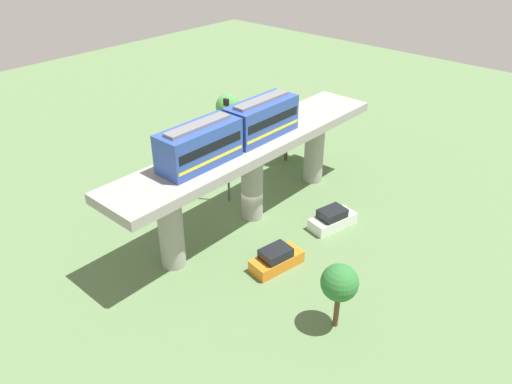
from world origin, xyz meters
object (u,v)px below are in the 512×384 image
parked_car_orange (276,259)px  parked_car_white (332,219)px  tree_near_viaduct (339,283)px  signal_post (228,147)px  train (232,131)px  tree_mid_lot (228,107)px  tree_far_corner (287,132)px

parked_car_orange → parked_car_white: (-0.04, -7.52, 0.00)m
parked_car_orange → tree_near_viaduct: size_ratio=0.91×
parked_car_orange → signal_post: 11.70m
parked_car_white → train: bearing=55.5°
tree_mid_lot → signal_post: bearing=134.7°
tree_mid_lot → tree_near_viaduct: bearing=147.1°
tree_far_corner → tree_near_viaduct: bearing=136.6°
train → tree_far_corner: (4.80, -13.03, -5.70)m
train → parked_car_white: 11.85m
parked_car_orange → tree_far_corner: (11.01, -14.83, 2.58)m
parked_car_white → tree_near_viaduct: bearing=138.5°
signal_post → tree_near_viaduct: bearing=157.9°
train → parked_car_orange: 10.51m
train → parked_car_white: bearing=-137.5°
parked_car_white → tree_far_corner: tree_far_corner is taller
tree_near_viaduct → tree_mid_lot: bearing=-32.9°
parked_car_orange → parked_car_white: size_ratio=0.99×
parked_car_white → tree_mid_lot: 22.15m
tree_near_viaduct → signal_post: signal_post is taller
parked_car_white → tree_mid_lot: tree_mid_lot is taller
parked_car_white → tree_far_corner: 13.50m
parked_car_orange → tree_far_corner: size_ratio=0.85×
train → parked_car_orange: train is taller
tree_mid_lot → tree_far_corner: 9.44m
train → tree_near_viaduct: train is taller
tree_far_corner → signal_post: (-1.40, 10.22, 2.24)m
parked_car_orange → tree_far_corner: tree_far_corner is taller
parked_car_orange → parked_car_white: same height
parked_car_orange → tree_mid_lot: size_ratio=0.88×
parked_car_white → tree_near_viaduct: 12.16m
tree_near_viaduct → signal_post: 17.91m
tree_far_corner → parked_car_orange: bearing=126.6°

